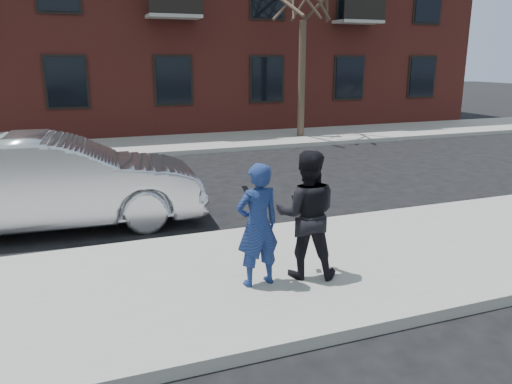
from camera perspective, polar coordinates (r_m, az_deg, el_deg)
name	(u,v)px	position (r m, az deg, el deg)	size (l,w,h in m)	color
ground	(345,261)	(7.81, 10.17, -7.71)	(100.00, 100.00, 0.00)	black
near_sidewalk	(354,262)	(7.58, 11.17, -7.85)	(50.00, 3.50, 0.15)	gray
near_curb	(301,225)	(9.05, 5.21, -3.81)	(50.00, 0.10, 0.15)	#999691
far_sidewalk	(183,143)	(18.04, -8.33, 5.52)	(50.00, 3.50, 0.15)	gray
far_curb	(195,152)	(16.31, -6.95, 4.58)	(50.00, 0.10, 0.15)	#999691
silver_sedan	(56,182)	(9.59, -21.84, 1.04)	(1.80, 5.15, 1.70)	#B7BABF
man_hoodie	(258,225)	(6.29, 0.18, -3.82)	(0.63, 0.50, 1.60)	navy
man_peacoat	(306,215)	(6.57, 5.79, -2.58)	(1.02, 0.92, 1.71)	black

